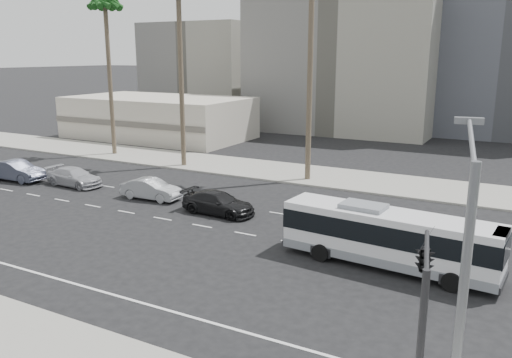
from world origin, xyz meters
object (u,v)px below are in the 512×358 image
Objects in this scene: car_c at (74,177)px; car_d at (16,171)px; palm_far at (105,5)px; city_bus at (388,236)px; streetlight_corner at (461,295)px; car_b at (151,189)px; traffic_signal at (425,264)px; car_a at (218,203)px.

car_d reaches higher than car_c.
palm_far reaches higher than car_c.
city_bus is at bearing -98.71° from car_d.
streetlight_corner reaches higher than city_bus.
car_b is 26.04m from traffic_signal.
streetlight_corner reaches higher than car_c.
city_bus is 0.65× the size of palm_far.
car_b is 0.81× the size of traffic_signal.
traffic_signal is (15.30, -13.58, 3.87)m from car_a.
car_d is 0.92× the size of traffic_signal.
car_a is 0.99× the size of car_d.
car_b is 28.05m from streetlight_corner.
car_a is at bearing 168.72° from city_bus.
streetlight_corner is at bearing -116.16° from car_c.
city_bus is 2.37× the size of car_b.
car_b reaches higher than car_a.
traffic_signal is at bearing -129.67° from car_a.
streetlight_corner is (22.57, -16.15, 4.01)m from car_b.
car_a is 27.52m from palm_far.
city_bus is 26.22m from car_c.
car_b is at bearing 135.17° from streetlight_corner.
traffic_signal reaches higher than car_d.
car_d reaches higher than car_b.
traffic_signal is 0.34× the size of palm_far.
city_bus is 2.14× the size of car_c.
car_b is 0.88× the size of car_d.
traffic_signal is 45.12m from palm_far.
car_a is at bearing -99.79° from car_b.
palm_far is (-20.36, 12.15, 13.98)m from car_a.
car_a is at bearing -30.83° from palm_far.
car_c is (-13.95, 0.88, -0.01)m from car_a.
city_bus is at bearing 98.20° from traffic_signal.
car_b is 0.53× the size of streetlight_corner.
car_b is (-18.02, 4.14, -0.83)m from city_bus.
palm_far reaches higher than car_a.
streetlight_corner is 47.08m from palm_far.
car_b is 13.36m from car_d.
streetlight_corner is (16.46, -15.45, 4.02)m from car_a.
car_b is 0.90× the size of car_c.
city_bus is 1.25× the size of streetlight_corner.
traffic_signal is at bearing -66.68° from city_bus.
traffic_signal is (34.75, -13.45, 3.76)m from car_d.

